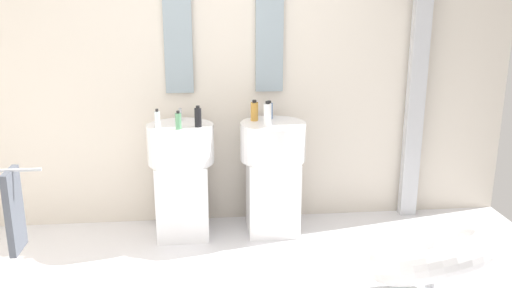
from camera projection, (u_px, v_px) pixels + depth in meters
name	position (u px, v px, depth m)	size (l,w,h in m)	color
rear_partition	(224.00, 66.00, 4.38)	(4.80, 0.10, 2.60)	beige
pedestal_sink_left	(182.00, 174.00, 4.24)	(0.51, 0.51, 1.00)	white
pedestal_sink_right	(273.00, 171.00, 4.31)	(0.51, 0.51, 1.00)	white
vanity_mirror_left	(178.00, 44.00, 4.23)	(0.22, 0.03, 0.77)	#8C9EA8
vanity_mirror_right	(269.00, 43.00, 4.30)	(0.22, 0.03, 0.77)	#8C9EA8
shower_column	(414.00, 92.00, 4.48)	(0.49, 0.24, 2.05)	#B7BABF
lounge_chair	(432.00, 263.00, 3.18)	(1.07, 1.08, 0.65)	#B7BABF
towel_rack	(10.00, 215.00, 3.16)	(0.37, 0.22, 0.95)	#B7BABF
soap_bottle_clear	(157.00, 119.00, 4.02)	(0.04, 0.04, 0.14)	silver
soap_bottle_amber	(254.00, 111.00, 4.25)	(0.06, 0.06, 0.16)	#C68C38
soap_bottle_black	(198.00, 117.00, 4.05)	(0.05, 0.05, 0.16)	black
soap_bottle_white	(268.00, 115.00, 4.06)	(0.06, 0.06, 0.19)	white
soap_bottle_green	(178.00, 121.00, 3.99)	(0.04, 0.04, 0.14)	#59996B
soap_bottle_blue	(269.00, 111.00, 4.32)	(0.06, 0.06, 0.14)	#4C72B7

